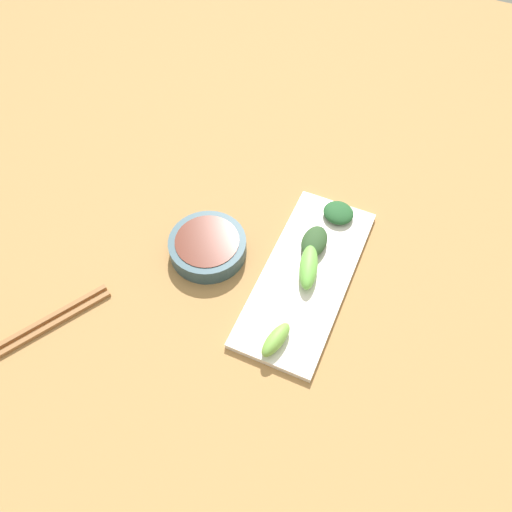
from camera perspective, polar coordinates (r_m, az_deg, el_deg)
The scene contains 8 objects.
tabletop at distance 0.91m, azimuth 0.68°, elevation -2.11°, with size 2.10×2.10×0.02m, color #A57745.
sauce_bowl at distance 0.91m, azimuth -5.45°, elevation 0.93°, with size 0.14×0.14×0.03m.
serving_plate at distance 0.89m, azimuth 5.57°, elevation -2.23°, with size 0.14×0.35×0.01m, color silver.
broccoli_stalk_0 at distance 0.81m, azimuth 2.21°, elevation -9.21°, with size 0.03×0.07×0.03m, color #72A842.
broccoli_stalk_1 at distance 0.88m, azimuth 5.83°, elevation -1.19°, with size 0.03×0.09×0.03m, color #6BB949.
broccoli_leafy_2 at distance 0.96m, azimuth 9.09°, elevation 4.74°, with size 0.06×0.05×0.02m, color #215128.
broccoli_leafy_3 at distance 0.91m, azimuth 6.45°, elevation 1.59°, with size 0.04×0.07×0.02m, color #2B4926.
chopsticks at distance 0.91m, azimuth -22.40°, elevation -7.12°, with size 0.14×0.21×0.01m.
Camera 1 is at (0.19, -0.45, 0.78)m, focal length 36.23 mm.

